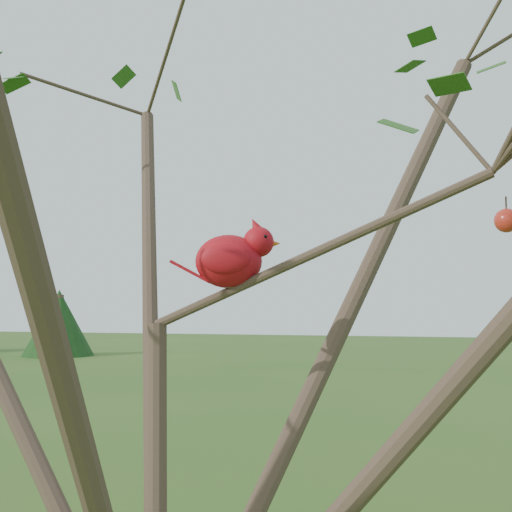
{
  "coord_description": "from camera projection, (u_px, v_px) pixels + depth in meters",
  "views": [
    {
      "loc": [
        0.44,
        -1.03,
        1.99
      ],
      "look_at": [
        0.14,
        0.1,
        2.08
      ],
      "focal_mm": 45.0,
      "sensor_mm": 36.0,
      "label": 1
    }
  ],
  "objects": [
    {
      "name": "crabapple_tree",
      "position": [
        170.0,
        225.0,
        1.08
      ],
      "size": [
        2.35,
        2.05,
        2.95
      ],
      "color": "#3E2D21",
      "rests_on": "ground"
    },
    {
      "name": "cardinal",
      "position": [
        232.0,
        259.0,
        1.17
      ],
      "size": [
        0.2,
        0.12,
        0.14
      ],
      "rotation": [
        0.0,
        0.0,
        0.27
      ],
      "color": "#B50F16",
      "rests_on": "ground"
    },
    {
      "name": "distant_trees",
      "position": [
        341.0,
        316.0,
        26.28
      ],
      "size": [
        39.38,
        12.96,
        3.38
      ],
      "color": "#3E2D21",
      "rests_on": "ground"
    }
  ]
}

